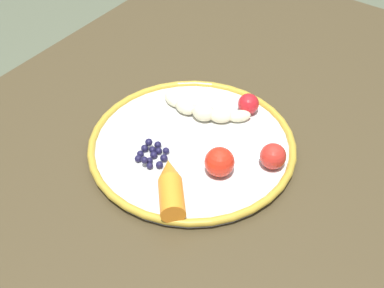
{
  "coord_description": "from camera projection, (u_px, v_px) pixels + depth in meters",
  "views": [
    {
      "loc": [
        -0.54,
        -0.37,
        1.32
      ],
      "look_at": [
        -0.04,
        -0.02,
        0.75
      ],
      "focal_mm": 50.46,
      "sensor_mm": 36.0,
      "label": 1
    }
  ],
  "objects": [
    {
      "name": "dining_table",
      "position": [
        197.0,
        171.0,
        0.94
      ],
      "size": [
        1.12,
        0.75,
        0.74
      ],
      "color": "#403520",
      "rests_on": "ground_plane"
    },
    {
      "name": "plate",
      "position": [
        192.0,
        145.0,
        0.83
      ],
      "size": [
        0.32,
        0.32,
        0.02
      ],
      "color": "silver",
      "rests_on": "dining_table"
    },
    {
      "name": "banana",
      "position": [
        203.0,
        110.0,
        0.87
      ],
      "size": [
        0.07,
        0.15,
        0.03
      ],
      "color": "beige",
      "rests_on": "plate"
    },
    {
      "name": "carrot_orange",
      "position": [
        171.0,
        186.0,
        0.74
      ],
      "size": [
        0.1,
        0.09,
        0.03
      ],
      "color": "orange",
      "rests_on": "plate"
    },
    {
      "name": "blueberry_pile",
      "position": [
        152.0,
        154.0,
        0.81
      ],
      "size": [
        0.06,
        0.05,
        0.02
      ],
      "color": "#191638",
      "rests_on": "plate"
    },
    {
      "name": "tomato_near",
      "position": [
        220.0,
        162.0,
        0.77
      ],
      "size": [
        0.04,
        0.04,
        0.04
      ],
      "primitive_type": "sphere",
      "color": "red",
      "rests_on": "plate"
    },
    {
      "name": "tomato_mid",
      "position": [
        273.0,
        156.0,
        0.78
      ],
      "size": [
        0.04,
        0.04,
        0.04
      ],
      "primitive_type": "sphere",
      "color": "red",
      "rests_on": "plate"
    },
    {
      "name": "tomato_far",
      "position": [
        248.0,
        104.0,
        0.88
      ],
      "size": [
        0.03,
        0.03,
        0.03
      ],
      "primitive_type": "sphere",
      "color": "red",
      "rests_on": "plate"
    }
  ]
}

